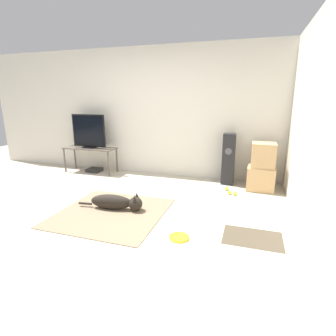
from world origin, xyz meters
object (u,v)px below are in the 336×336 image
(tennis_ball_loose_on_carpet, at_px, (230,193))
(tennis_ball_by_boxes, at_px, (227,189))
(tv_stand, at_px, (90,151))
(cardboard_box_lower, at_px, (260,178))
(tv, at_px, (89,132))
(game_console, at_px, (95,170))
(tennis_ball_near_speaker, at_px, (235,194))
(floor_speaker, at_px, (228,159))
(dog, at_px, (117,202))
(cardboard_box_upper, at_px, (263,155))
(frisbee, at_px, (179,237))

(tennis_ball_loose_on_carpet, bearing_deg, tennis_ball_by_boxes, 109.81)
(tv_stand, height_order, tennis_ball_by_boxes, tv_stand)
(tennis_ball_loose_on_carpet, bearing_deg, cardboard_box_lower, 41.00)
(tv, distance_m, game_console, 0.85)
(tennis_ball_near_speaker, xyz_separation_m, tennis_ball_loose_on_carpet, (-0.09, 0.02, 0.00))
(tv_stand, height_order, tennis_ball_near_speaker, tv_stand)
(game_console, bearing_deg, floor_speaker, 0.89)
(tennis_ball_loose_on_carpet, bearing_deg, dog, -142.88)
(cardboard_box_lower, height_order, cardboard_box_upper, cardboard_box_upper)
(cardboard_box_upper, distance_m, tennis_ball_loose_on_carpet, 0.87)
(tennis_ball_near_speaker, height_order, tennis_ball_loose_on_carpet, same)
(cardboard_box_lower, bearing_deg, tennis_ball_loose_on_carpet, -139.00)
(tv, height_order, tennis_ball_by_boxes, tv)
(dog, distance_m, tv, 2.37)
(tv_stand, distance_m, tennis_ball_loose_on_carpet, 3.09)
(tennis_ball_near_speaker, bearing_deg, dog, -144.98)
(cardboard_box_upper, bearing_deg, floor_speaker, 163.23)
(tennis_ball_loose_on_carpet, bearing_deg, frisbee, -104.80)
(dog, distance_m, frisbee, 1.18)
(floor_speaker, relative_size, tennis_ball_by_boxes, 14.36)
(cardboard_box_upper, relative_size, tv_stand, 0.37)
(tennis_ball_by_boxes, bearing_deg, tennis_ball_near_speaker, -53.08)
(tv, bearing_deg, tv_stand, -90.00)
(cardboard_box_lower, distance_m, tennis_ball_near_speaker, 0.61)
(dog, bearing_deg, tennis_ball_by_boxes, 42.77)
(tennis_ball_near_speaker, bearing_deg, floor_speaker, 107.20)
(cardboard_box_upper, distance_m, tennis_ball_by_boxes, 0.84)
(tv, relative_size, tennis_ball_near_speaker, 11.53)
(frisbee, relative_size, game_console, 0.79)
(tv, relative_size, tennis_ball_loose_on_carpet, 11.53)
(tennis_ball_loose_on_carpet, xyz_separation_m, game_console, (-2.96, 0.54, 0.00))
(frisbee, xyz_separation_m, tennis_ball_loose_on_carpet, (0.43, 1.63, 0.02))
(dog, distance_m, floor_speaker, 2.24)
(tv_stand, xyz_separation_m, tennis_ball_near_speaker, (3.11, -0.54, -0.43))
(tennis_ball_by_boxes, bearing_deg, frisbee, -101.29)
(tennis_ball_by_boxes, relative_size, tennis_ball_loose_on_carpet, 1.00)
(cardboard_box_upper, distance_m, tv, 3.52)
(floor_speaker, relative_size, tennis_ball_near_speaker, 14.36)
(game_console, bearing_deg, tennis_ball_near_speaker, -10.46)
(frisbee, height_order, cardboard_box_lower, cardboard_box_lower)
(tv, distance_m, tennis_ball_loose_on_carpet, 3.18)
(dog, relative_size, tv, 1.28)
(floor_speaker, relative_size, tv, 1.25)
(cardboard_box_lower, height_order, tennis_ball_by_boxes, cardboard_box_lower)
(tv_stand, xyz_separation_m, game_console, (0.06, 0.02, -0.43))
(frisbee, xyz_separation_m, floor_speaker, (0.33, 2.22, 0.46))
(floor_speaker, xyz_separation_m, tennis_ball_by_boxes, (0.03, -0.40, -0.44))
(cardboard_box_lower, xyz_separation_m, tennis_ball_loose_on_carpet, (-0.48, -0.42, -0.17))
(tv_stand, bearing_deg, cardboard_box_lower, -1.62)
(frisbee, relative_size, tennis_ball_near_speaker, 3.54)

